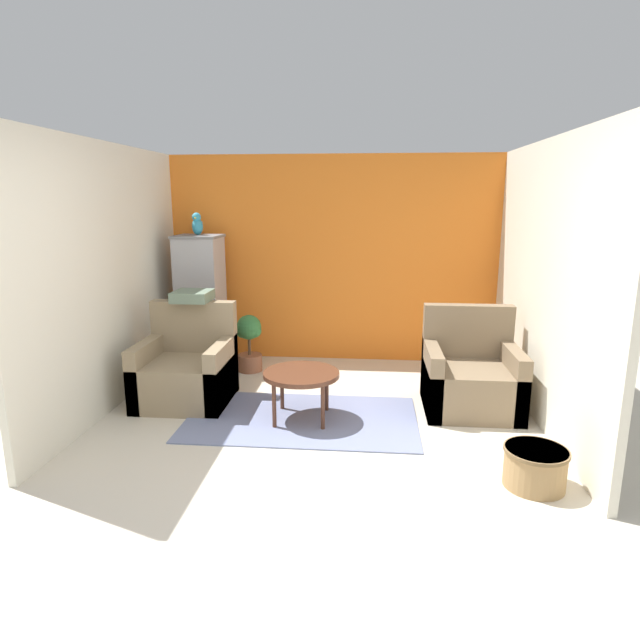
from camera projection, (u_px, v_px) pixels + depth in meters
The scene contains 13 objects.
ground_plane at pixel (297, 502), 3.43m from camera, with size 20.00×20.00×0.00m, color beige.
wall_back_accent at pixel (333, 260), 6.31m from camera, with size 3.94×0.06×2.41m.
wall_left at pixel (110, 277), 4.90m from camera, with size 0.06×3.20×2.41m.
wall_right at pixel (547, 283), 4.55m from camera, with size 0.06×3.20×2.41m.
area_rug at pixel (302, 419), 4.73m from camera, with size 2.02×1.17×0.01m.
coffee_table at pixel (301, 377), 4.64m from camera, with size 0.66×0.66×0.44m.
armchair_left at pixel (187, 371), 5.11m from camera, with size 0.84×0.79×0.93m.
armchair_right at pixel (470, 378), 4.92m from camera, with size 0.84×0.79×0.93m.
birdcage at pixel (201, 303), 6.13m from camera, with size 0.58×0.58×1.51m.
parrot at pixel (197, 225), 5.94m from camera, with size 0.12×0.21×0.25m.
potted_plant at pixel (249, 339), 5.99m from camera, with size 0.30×0.28×0.64m.
wicker_basket at pixel (535, 466), 3.60m from camera, with size 0.43×0.43×0.27m.
throw_pillow at pixel (192, 296), 5.23m from camera, with size 0.35×0.35×0.10m.
Camera 1 is at (0.43, -3.06, 1.91)m, focal length 30.00 mm.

